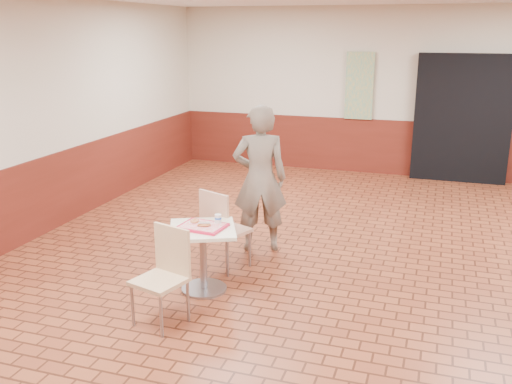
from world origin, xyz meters
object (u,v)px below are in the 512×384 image
(serving_tray, at_px, (202,226))
(ring_donut, at_px, (195,221))
(customer, at_px, (260,179))
(long_john_donut, at_px, (204,225))
(chair_main_back, at_px, (222,226))
(chair_main_front, at_px, (165,271))
(main_table, at_px, (203,248))
(paper_cup, at_px, (218,218))

(serving_tray, distance_m, ring_donut, 0.13)
(customer, bearing_deg, long_john_donut, 61.75)
(chair_main_back, distance_m, long_john_donut, 0.62)
(chair_main_front, relative_size, chair_main_back, 0.97)
(serving_tray, bearing_deg, main_table, 0.00)
(long_john_donut, bearing_deg, customer, 82.85)
(chair_main_back, bearing_deg, serving_tray, 114.51)
(chair_main_front, relative_size, ring_donut, 9.67)
(main_table, xyz_separation_m, long_john_donut, (0.03, -0.03, 0.27))
(customer, height_order, serving_tray, customer)
(serving_tray, xyz_separation_m, paper_cup, (0.12, 0.12, 0.06))
(customer, distance_m, paper_cup, 1.16)
(customer, bearing_deg, serving_tray, 60.24)
(serving_tray, height_order, ring_donut, ring_donut)
(paper_cup, bearing_deg, ring_donut, -164.33)
(customer, relative_size, paper_cup, 20.49)
(customer, relative_size, long_john_donut, 12.52)
(ring_donut, xyz_separation_m, paper_cup, (0.23, 0.06, 0.03))
(serving_tray, xyz_separation_m, ring_donut, (-0.11, 0.06, 0.03))
(main_table, xyz_separation_m, serving_tray, (-0.00, 0.00, 0.23))
(chair_main_back, bearing_deg, paper_cup, 130.44)
(chair_main_front, distance_m, ring_donut, 0.79)
(chair_main_front, distance_m, paper_cup, 0.88)
(long_john_donut, bearing_deg, serving_tray, 137.40)
(chair_main_front, bearing_deg, paper_cup, 92.86)
(chair_main_back, distance_m, paper_cup, 0.51)
(main_table, height_order, long_john_donut, long_john_donut)
(serving_tray, height_order, paper_cup, paper_cup)
(chair_main_front, xyz_separation_m, customer, (0.27, 1.97, 0.39))
(main_table, distance_m, ring_donut, 0.29)
(main_table, bearing_deg, chair_main_front, -96.06)
(ring_donut, height_order, long_john_donut, long_john_donut)
(chair_main_back, xyz_separation_m, customer, (0.21, 0.72, 0.37))
(chair_main_front, height_order, ring_donut, chair_main_front)
(chair_main_front, relative_size, serving_tray, 2.00)
(customer, distance_m, serving_tray, 1.30)
(chair_main_back, height_order, long_john_donut, chair_main_back)
(chair_main_front, bearing_deg, main_table, 100.20)
(main_table, distance_m, customer, 1.36)
(customer, bearing_deg, ring_donut, 54.92)
(main_table, distance_m, chair_main_back, 0.56)
(serving_tray, bearing_deg, chair_main_front, -96.06)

